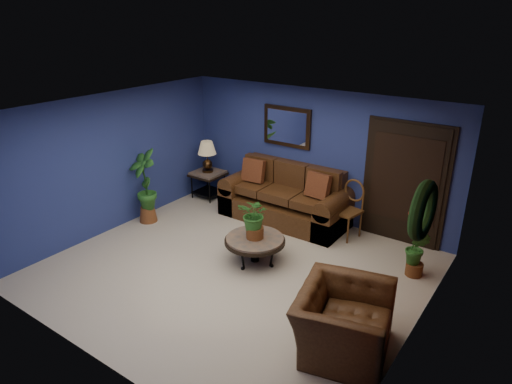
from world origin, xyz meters
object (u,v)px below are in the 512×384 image
Objects in this scene: sofa at (287,201)px; table_lamp at (207,153)px; side_chair at (349,205)px; end_table at (208,178)px; armchair at (343,322)px; coffee_table at (255,241)px.

table_lamp reaches higher than sofa.
sofa is at bearing -167.62° from side_chair.
armchair is at bearing -31.49° from end_table.
armchair is (1.21, -2.80, -0.20)m from side_chair.
coffee_table is 1.92m from side_chair.
sofa is at bearing 1.23° from end_table.
sofa reaches higher than end_table.
side_chair is (3.24, 0.08, 0.14)m from end_table.
table_lamp is at bearing 180.00° from end_table.
side_chair reaches higher than armchair.
end_table reaches higher than coffee_table.
coffee_table is 0.94× the size of side_chair.
armchair is (2.05, -1.08, 0.03)m from coffee_table.
end_table is 5.22m from armchair.
side_chair is 0.87× the size of armchair.
table_lamp is (-1.96, -0.04, 0.64)m from sofa.
coffee_table is 0.82× the size of armchair.
table_lamp is 3.27m from side_chair.
table_lamp reaches higher than coffee_table.
armchair is at bearing -55.73° from side_chair.
coffee_table is (0.44, -1.68, 0.00)m from sofa.
sofa reaches higher than coffee_table.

